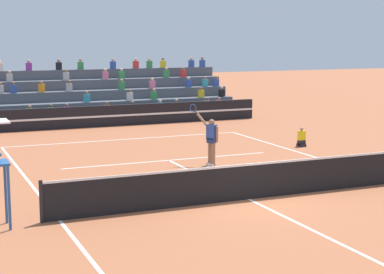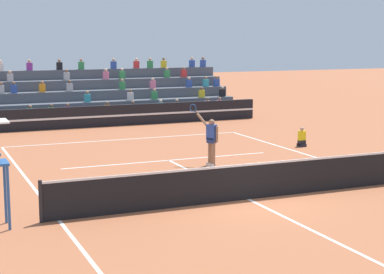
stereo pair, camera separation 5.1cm
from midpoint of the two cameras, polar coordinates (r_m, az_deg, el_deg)
name	(u,v)px [view 2 (the right image)]	position (r m, az deg, el deg)	size (l,w,h in m)	color
ground_plane	(248,199)	(18.76, 5.12, -5.55)	(120.00, 120.00, 0.00)	#AD603D
court_lines	(248,199)	(18.76, 5.12, -5.53)	(11.10, 23.90, 0.01)	white
tennis_net	(249,181)	(18.63, 5.14, -3.93)	(12.00, 0.10, 1.10)	black
sponsor_banner_wall	(100,116)	(33.80, -8.16, 1.84)	(18.00, 0.26, 1.10)	black
bleacher_stand	(82,101)	(37.41, -9.68, 3.21)	(17.34, 4.75, 3.38)	#4C515B
ball_kid_courtside	(302,139)	(27.88, 9.78, -0.16)	(0.30, 0.36, 0.84)	black
tennis_player	(211,139)	(23.34, 1.76, -0.19)	(0.70, 1.22, 2.27)	#9E7051
tennis_ball	(260,163)	(23.95, 6.09, -2.29)	(0.07, 0.07, 0.07)	#C6DB33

